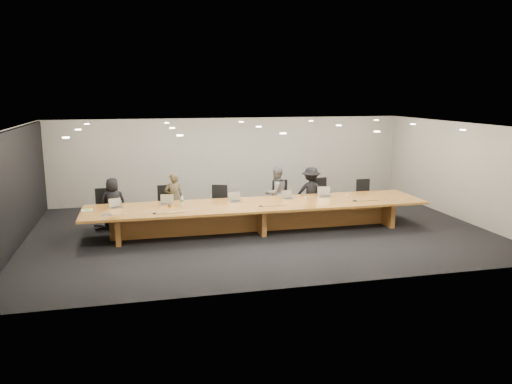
# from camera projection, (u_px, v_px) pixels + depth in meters

# --- Properties ---
(ground) EXTENTS (12.00, 12.00, 0.00)m
(ground) POSITION_uv_depth(u_px,v_px,m) (259.00, 231.00, 13.33)
(ground) COLOR black
(ground) RESTS_ON ground
(back_wall) EXTENTS (12.00, 0.02, 2.80)m
(back_wall) POSITION_uv_depth(u_px,v_px,m) (231.00, 160.00, 16.87)
(back_wall) COLOR beige
(back_wall) RESTS_ON ground
(left_wall_panel) EXTENTS (0.08, 7.84, 2.74)m
(left_wall_panel) POSITION_uv_depth(u_px,v_px,m) (13.00, 190.00, 11.71)
(left_wall_panel) COLOR black
(left_wall_panel) RESTS_ON ground
(conference_table) EXTENTS (9.00, 1.80, 0.75)m
(conference_table) POSITION_uv_depth(u_px,v_px,m) (259.00, 212.00, 13.23)
(conference_table) COLOR #90581F
(conference_table) RESTS_ON ground
(chair_far_left) EXTENTS (0.63, 0.63, 1.09)m
(chair_far_left) POSITION_uv_depth(u_px,v_px,m) (105.00, 208.00, 13.51)
(chair_far_left) COLOR black
(chair_far_left) RESTS_ON ground
(chair_left) EXTENTS (0.60, 0.60, 1.10)m
(chair_left) POSITION_uv_depth(u_px,v_px,m) (167.00, 205.00, 13.91)
(chair_left) COLOR black
(chair_left) RESTS_ON ground
(chair_mid_left) EXTENTS (0.69, 0.69, 1.07)m
(chair_mid_left) POSITION_uv_depth(u_px,v_px,m) (219.00, 204.00, 14.13)
(chair_mid_left) COLOR black
(chair_mid_left) RESTS_ON ground
(chair_mid_right) EXTENTS (0.61, 0.61, 1.10)m
(chair_mid_right) POSITION_uv_depth(u_px,v_px,m) (282.00, 199.00, 14.72)
(chair_mid_right) COLOR black
(chair_mid_right) RESTS_ON ground
(chair_right) EXTENTS (0.65, 0.65, 1.14)m
(chair_right) POSITION_uv_depth(u_px,v_px,m) (323.00, 197.00, 14.91)
(chair_right) COLOR black
(chair_right) RESTS_ON ground
(chair_far_right) EXTENTS (0.53, 0.53, 1.03)m
(chair_far_right) POSITION_uv_depth(u_px,v_px,m) (366.00, 196.00, 15.29)
(chair_far_right) COLOR black
(chair_far_right) RESTS_ON ground
(person_a) EXTENTS (0.74, 0.55, 1.38)m
(person_a) POSITION_uv_depth(u_px,v_px,m) (113.00, 203.00, 13.54)
(person_a) COLOR black
(person_a) RESTS_ON ground
(person_b) EXTENTS (0.55, 0.37, 1.45)m
(person_b) POSITION_uv_depth(u_px,v_px,m) (174.00, 198.00, 13.92)
(person_b) COLOR #403823
(person_b) RESTS_ON ground
(person_c) EXTENTS (0.90, 0.80, 1.54)m
(person_c) POSITION_uv_depth(u_px,v_px,m) (276.00, 193.00, 14.45)
(person_c) COLOR slate
(person_c) RESTS_ON ground
(person_d) EXTENTS (1.08, 0.80, 1.49)m
(person_d) POSITION_uv_depth(u_px,v_px,m) (311.00, 192.00, 14.71)
(person_d) COLOR black
(person_d) RESTS_ON ground
(laptop_a) EXTENTS (0.36, 0.31, 0.24)m
(laptop_a) POSITION_uv_depth(u_px,v_px,m) (116.00, 203.00, 12.66)
(laptop_a) COLOR tan
(laptop_a) RESTS_ON conference_table
(laptop_b) EXTENTS (0.37, 0.29, 0.27)m
(laptop_b) POSITION_uv_depth(u_px,v_px,m) (167.00, 200.00, 13.01)
(laptop_b) COLOR tan
(laptop_b) RESTS_ON conference_table
(laptop_c) EXTENTS (0.37, 0.30, 0.26)m
(laptop_c) POSITION_uv_depth(u_px,v_px,m) (236.00, 197.00, 13.35)
(laptop_c) COLOR tan
(laptop_c) RESTS_ON conference_table
(laptop_d) EXTENTS (0.35, 0.29, 0.24)m
(laptop_d) POSITION_uv_depth(u_px,v_px,m) (289.00, 195.00, 13.71)
(laptop_d) COLOR #B8AC8C
(laptop_d) RESTS_ON conference_table
(laptop_e) EXTENTS (0.39, 0.31, 0.29)m
(laptop_e) POSITION_uv_depth(u_px,v_px,m) (325.00, 192.00, 13.97)
(laptop_e) COLOR #C3AE94
(laptop_e) RESTS_ON conference_table
(water_bottle) EXTENTS (0.09, 0.09, 0.23)m
(water_bottle) POSITION_uv_depth(u_px,v_px,m) (182.00, 201.00, 12.98)
(water_bottle) COLOR silver
(water_bottle) RESTS_ON conference_table
(amber_mug) EXTENTS (0.08, 0.08, 0.10)m
(amber_mug) POSITION_uv_depth(u_px,v_px,m) (170.00, 206.00, 12.71)
(amber_mug) COLOR brown
(amber_mug) RESTS_ON conference_table
(paper_cup_near) EXTENTS (0.09, 0.09, 0.09)m
(paper_cup_near) POSITION_uv_depth(u_px,v_px,m) (305.00, 199.00, 13.58)
(paper_cup_near) COLOR silver
(paper_cup_near) RESTS_ON conference_table
(paper_cup_far) EXTENTS (0.08, 0.08, 0.08)m
(paper_cup_far) POSITION_uv_depth(u_px,v_px,m) (347.00, 196.00, 13.96)
(paper_cup_far) COLOR silver
(paper_cup_far) RESTS_ON conference_table
(notepad) EXTENTS (0.29, 0.25, 0.02)m
(notepad) POSITION_uv_depth(u_px,v_px,m) (87.00, 210.00, 12.40)
(notepad) COLOR silver
(notepad) RESTS_ON conference_table
(lime_gadget) EXTENTS (0.16, 0.10, 0.02)m
(lime_gadget) POSITION_uv_depth(u_px,v_px,m) (87.00, 209.00, 12.39)
(lime_gadget) COLOR #57B22F
(lime_gadget) RESTS_ON notepad
(av_box) EXTENTS (0.22, 0.20, 0.03)m
(av_box) POSITION_uv_depth(u_px,v_px,m) (107.00, 215.00, 11.90)
(av_box) COLOR #A2A2A6
(av_box) RESTS_ON conference_table
(mic_left) EXTENTS (0.13, 0.13, 0.03)m
(mic_left) POSITION_uv_depth(u_px,v_px,m) (154.00, 213.00, 12.05)
(mic_left) COLOR black
(mic_left) RESTS_ON conference_table
(mic_center) EXTENTS (0.14, 0.14, 0.03)m
(mic_center) POSITION_uv_depth(u_px,v_px,m) (261.00, 206.00, 12.84)
(mic_center) COLOR black
(mic_center) RESTS_ON conference_table
(mic_right) EXTENTS (0.18, 0.18, 0.03)m
(mic_right) POSITION_uv_depth(u_px,v_px,m) (355.00, 201.00, 13.46)
(mic_right) COLOR black
(mic_right) RESTS_ON conference_table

